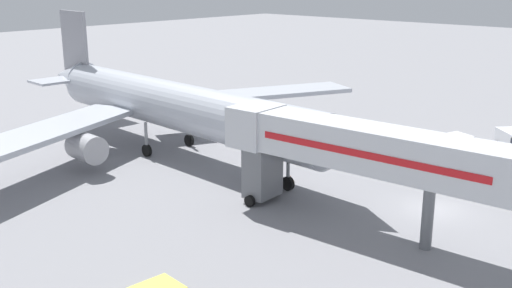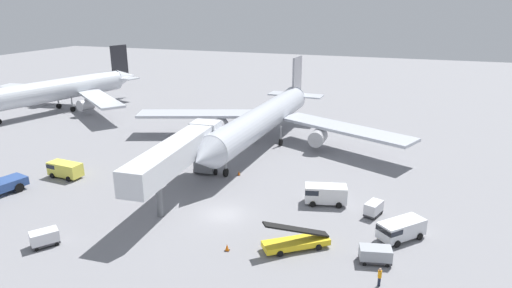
{
  "view_description": "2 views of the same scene",
  "coord_description": "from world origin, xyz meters",
  "px_view_note": "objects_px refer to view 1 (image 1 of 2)",
  "views": [
    {
      "loc": [
        -37.39,
        -17.5,
        15.88
      ],
      "look_at": [
        -2.77,
        14.38,
        2.54
      ],
      "focal_mm": 42.41,
      "sensor_mm": 36.0,
      "label": 1
    },
    {
      "loc": [
        17.33,
        -38.55,
        21.51
      ],
      "look_at": [
        -0.73,
        12.39,
        4.04
      ],
      "focal_mm": 30.74,
      "sensor_mm": 36.0,
      "label": 2
    }
  ],
  "objects_px": {
    "jet_bridge": "(346,148)",
    "baggage_cart_outer_left": "(460,142)",
    "airplane_at_gate": "(170,105)",
    "service_van_far_center": "(420,147)",
    "safety_cone_alpha": "(291,179)"
  },
  "relations": [
    {
      "from": "jet_bridge",
      "to": "baggage_cart_outer_left",
      "type": "distance_m",
      "value": 22.09
    },
    {
      "from": "airplane_at_gate",
      "to": "baggage_cart_outer_left",
      "type": "relative_size",
      "value": 18.04
    },
    {
      "from": "baggage_cart_outer_left",
      "to": "service_van_far_center",
      "type": "bearing_deg",
      "value": 167.74
    },
    {
      "from": "airplane_at_gate",
      "to": "safety_cone_alpha",
      "type": "distance_m",
      "value": 14.12
    },
    {
      "from": "service_van_far_center",
      "to": "baggage_cart_outer_left",
      "type": "distance_m",
      "value": 5.62
    },
    {
      "from": "airplane_at_gate",
      "to": "jet_bridge",
      "type": "xyz_separation_m",
      "value": [
        -3.13,
        -21.17,
        0.81
      ]
    },
    {
      "from": "baggage_cart_outer_left",
      "to": "jet_bridge",
      "type": "bearing_deg",
      "value": -175.11
    },
    {
      "from": "airplane_at_gate",
      "to": "service_van_far_center",
      "type": "xyz_separation_m",
      "value": [
        12.97,
        -18.13,
        -3.15
      ]
    },
    {
      "from": "airplane_at_gate",
      "to": "jet_bridge",
      "type": "height_order",
      "value": "airplane_at_gate"
    },
    {
      "from": "airplane_at_gate",
      "to": "safety_cone_alpha",
      "type": "relative_size",
      "value": 75.23
    },
    {
      "from": "service_van_far_center",
      "to": "baggage_cart_outer_left",
      "type": "relative_size",
      "value": 1.94
    },
    {
      "from": "airplane_at_gate",
      "to": "baggage_cart_outer_left",
      "type": "distance_m",
      "value": 26.95
    },
    {
      "from": "jet_bridge",
      "to": "service_van_far_center",
      "type": "distance_m",
      "value": 16.86
    },
    {
      "from": "baggage_cart_outer_left",
      "to": "airplane_at_gate",
      "type": "bearing_deg",
      "value": 133.67
    },
    {
      "from": "airplane_at_gate",
      "to": "service_van_far_center",
      "type": "distance_m",
      "value": 22.52
    }
  ]
}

